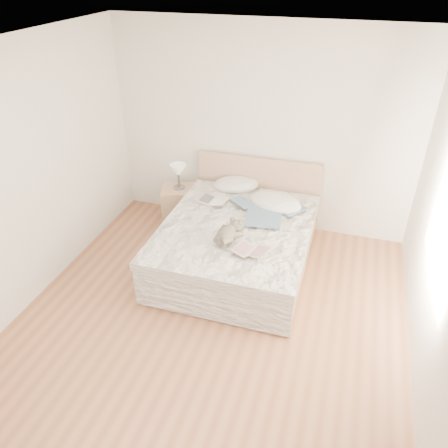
{
  "coord_description": "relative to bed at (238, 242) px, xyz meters",
  "views": [
    {
      "loc": [
        1.14,
        -3.08,
        3.32
      ],
      "look_at": [
        -0.14,
        1.05,
        0.62
      ],
      "focal_mm": 35.0,
      "sensor_mm": 36.0,
      "label": 1
    }
  ],
  "objects": [
    {
      "name": "wall_back",
      "position": [
        0.0,
        1.06,
        1.04
      ],
      "size": [
        4.0,
        0.02,
        2.7
      ],
      "primitive_type": "cube",
      "color": "silver",
      "rests_on": "ground"
    },
    {
      "name": "pillow_left",
      "position": [
        -0.27,
        0.85,
        0.33
      ],
      "size": [
        0.73,
        0.62,
        0.18
      ],
      "primitive_type": "ellipsoid",
      "rotation": [
        0.0,
        0.0,
        0.37
      ],
      "color": "silver",
      "rests_on": "bed"
    },
    {
      "name": "teddy_bear",
      "position": [
        -0.01,
        -0.46,
        0.34
      ],
      "size": [
        0.33,
        0.4,
        0.18
      ],
      "primitive_type": null,
      "rotation": [
        0.0,
        0.0,
        -0.27
      ],
      "color": "brown",
      "rests_on": "bed"
    },
    {
      "name": "table_lamp",
      "position": [
        -1.03,
        0.66,
        0.5
      ],
      "size": [
        0.25,
        0.25,
        0.35
      ],
      "color": "#4A4440",
      "rests_on": "nightstand"
    },
    {
      "name": "pillow_middle",
      "position": [
        0.34,
        0.52,
        0.33
      ],
      "size": [
        0.7,
        0.54,
        0.19
      ],
      "primitive_type": "ellipsoid",
      "rotation": [
        0.0,
        0.0,
        -0.14
      ],
      "color": "silver",
      "rests_on": "bed"
    },
    {
      "name": "window",
      "position": [
        1.99,
        -0.89,
        1.14
      ],
      "size": [
        0.02,
        1.3,
        1.1
      ],
      "primitive_type": "cube",
      "color": "white",
      "rests_on": "wall_right"
    },
    {
      "name": "floor",
      "position": [
        0.0,
        -1.19,
        -0.31
      ],
      "size": [
        4.0,
        4.5,
        0.0
      ],
      "primitive_type": "cube",
      "color": "brown",
      "rests_on": "ground"
    },
    {
      "name": "pillow_right",
      "position": [
        0.4,
        0.48,
        0.33
      ],
      "size": [
        0.61,
        0.47,
        0.17
      ],
      "primitive_type": "ellipsoid",
      "rotation": [
        0.0,
        0.0,
        -0.15
      ],
      "color": "white",
      "rests_on": "bed"
    },
    {
      "name": "blouse",
      "position": [
        0.26,
        0.21,
        0.32
      ],
      "size": [
        0.75,
        0.79,
        0.03
      ],
      "primitive_type": null,
      "rotation": [
        0.0,
        0.0,
        0.15
      ],
      "color": "#3F5970",
      "rests_on": "bed"
    },
    {
      "name": "ceiling",
      "position": [
        0.0,
        -1.19,
        2.39
      ],
      "size": [
        4.0,
        4.5,
        0.0
      ],
      "primitive_type": "cube",
      "color": "white",
      "rests_on": "ground"
    },
    {
      "name": "nightstand",
      "position": [
        -1.05,
        0.65,
        -0.03
      ],
      "size": [
        0.55,
        0.52,
        0.56
      ],
      "primitive_type": "cube",
      "rotation": [
        0.0,
        0.0,
        0.31
      ],
      "color": "tan",
      "rests_on": "floor"
    },
    {
      "name": "photo_book",
      "position": [
        -0.43,
        0.34,
        0.32
      ],
      "size": [
        0.38,
        0.28,
        0.03
      ],
      "primitive_type": "cube",
      "rotation": [
        0.0,
        0.0,
        -0.1
      ],
      "color": "silver",
      "rests_on": "bed"
    },
    {
      "name": "bed",
      "position": [
        0.0,
        0.0,
        0.0
      ],
      "size": [
        1.72,
        2.14,
        1.0
      ],
      "color": "tan",
      "rests_on": "floor"
    },
    {
      "name": "wall_left",
      "position": [
        -2.0,
        -1.19,
        1.04
      ],
      "size": [
        0.02,
        4.5,
        2.7
      ],
      "primitive_type": "cube",
      "color": "silver",
      "rests_on": "ground"
    },
    {
      "name": "childrens_book",
      "position": [
        0.31,
        -0.58,
        0.32
      ],
      "size": [
        0.42,
        0.35,
        0.02
      ],
      "primitive_type": "cube",
      "rotation": [
        0.0,
        0.0,
        -0.32
      ],
      "color": "beige",
      "rests_on": "bed"
    }
  ]
}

